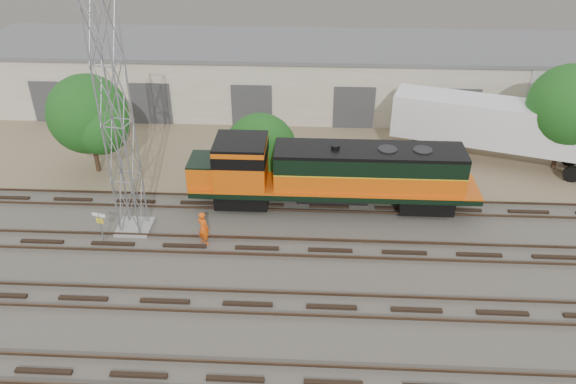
{
  "coord_description": "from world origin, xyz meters",
  "views": [
    {
      "loc": [
        -1.03,
        -23.17,
        18.34
      ],
      "look_at": [
        -2.43,
        4.0,
        2.2
      ],
      "focal_mm": 35.0,
      "sensor_mm": 36.0,
      "label": 1
    }
  ],
  "objects_px": {
    "locomotive": "(329,173)",
    "semi_trailer": "(505,126)",
    "signal_tower": "(118,128)",
    "worker": "(203,228)"
  },
  "relations": [
    {
      "from": "locomotive",
      "to": "signal_tower",
      "type": "relative_size",
      "value": 1.31
    },
    {
      "from": "locomotive",
      "to": "signal_tower",
      "type": "bearing_deg",
      "value": -165.55
    },
    {
      "from": "worker",
      "to": "semi_trailer",
      "type": "relative_size",
      "value": 0.14
    },
    {
      "from": "worker",
      "to": "semi_trailer",
      "type": "distance_m",
      "value": 21.75
    },
    {
      "from": "locomotive",
      "to": "signal_tower",
      "type": "distance_m",
      "value": 12.17
    },
    {
      "from": "signal_tower",
      "to": "worker",
      "type": "bearing_deg",
      "value": -15.92
    },
    {
      "from": "locomotive",
      "to": "worker",
      "type": "relative_size",
      "value": 8.5
    },
    {
      "from": "signal_tower",
      "to": "semi_trailer",
      "type": "height_order",
      "value": "signal_tower"
    },
    {
      "from": "semi_trailer",
      "to": "locomotive",
      "type": "bearing_deg",
      "value": -133.97
    },
    {
      "from": "locomotive",
      "to": "semi_trailer",
      "type": "relative_size",
      "value": 1.18
    }
  ]
}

